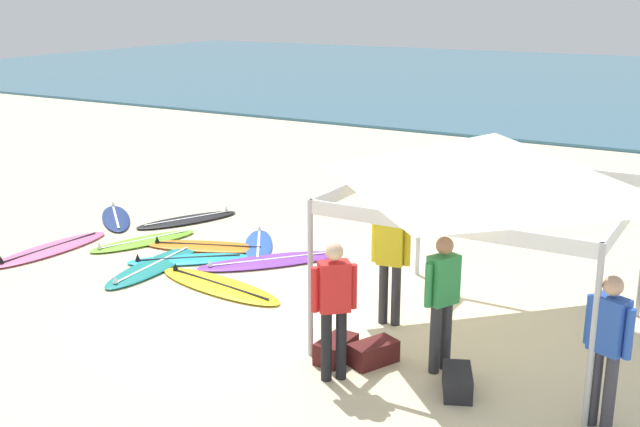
% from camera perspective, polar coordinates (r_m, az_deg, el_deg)
% --- Properties ---
extents(ground_plane, '(80.00, 80.00, 0.00)m').
position_cam_1_polar(ground_plane, '(11.55, -3.01, -6.86)').
color(ground_plane, beige).
extents(sea, '(80.00, 36.00, 0.10)m').
position_cam_1_polar(sea, '(42.21, 22.29, 8.71)').
color(sea, '#386B84').
rests_on(sea, ground).
extents(canopy_tent, '(3.52, 3.52, 2.75)m').
position_cam_1_polar(canopy_tent, '(10.17, 12.54, 3.76)').
color(canopy_tent, '#B7B7BC').
rests_on(canopy_tent, ground).
extents(surfboard_blue, '(1.43, 1.82, 0.19)m').
position_cam_1_polar(surfboard_blue, '(14.22, -4.50, -2.29)').
color(surfboard_blue, blue).
rests_on(surfboard_blue, ground).
extents(surfboard_lime, '(1.28, 2.13, 0.19)m').
position_cam_1_polar(surfboard_lime, '(14.74, -12.78, -1.99)').
color(surfboard_lime, '#7AD12D').
rests_on(surfboard_lime, ground).
extents(surfboard_navy, '(1.84, 1.73, 0.19)m').
position_cam_1_polar(surfboard_navy, '(16.37, -14.66, -0.32)').
color(surfboard_navy, navy).
rests_on(surfboard_navy, ground).
extents(surfboard_pink, '(0.79, 2.47, 0.19)m').
position_cam_1_polar(surfboard_pink, '(14.76, -19.08, -2.46)').
color(surfboard_pink, pink).
rests_on(surfboard_pink, ground).
extents(surfboard_yellow, '(2.55, 1.03, 0.19)m').
position_cam_1_polar(surfboard_yellow, '(12.36, -7.39, -5.23)').
color(surfboard_yellow, yellow).
rests_on(surfboard_yellow, ground).
extents(surfboard_black, '(1.46, 2.20, 0.19)m').
position_cam_1_polar(surfboard_black, '(15.95, -9.62, -0.45)').
color(surfboard_black, black).
rests_on(surfboard_black, ground).
extents(surfboard_teal, '(0.82, 2.37, 0.19)m').
position_cam_1_polar(surfboard_teal, '(13.38, -12.11, -3.79)').
color(surfboard_teal, '#19847F').
rests_on(surfboard_teal, ground).
extents(surfboard_cyan, '(1.95, 1.76, 0.19)m').
position_cam_1_polar(surfboard_cyan, '(13.61, -9.61, -3.32)').
color(surfboard_cyan, '#23B2CC').
rests_on(surfboard_cyan, ground).
extents(surfboard_orange, '(2.38, 1.43, 0.19)m').
position_cam_1_polar(surfboard_orange, '(14.24, -8.22, -2.38)').
color(surfboard_orange, orange).
rests_on(surfboard_orange, ground).
extents(surfboard_purple, '(2.13, 2.33, 0.19)m').
position_cam_1_polar(surfboard_purple, '(13.37, -3.75, -3.48)').
color(surfboard_purple, purple).
rests_on(surfboard_purple, ground).
extents(person_yellow, '(0.54, 0.27, 1.71)m').
position_cam_1_polar(person_yellow, '(10.68, 5.17, -3.14)').
color(person_yellow, '#2D2D33').
rests_on(person_yellow, ground).
extents(person_green, '(0.35, 0.50, 1.71)m').
position_cam_1_polar(person_green, '(9.44, 8.92, -5.88)').
color(person_green, '#2D2D33').
rests_on(person_green, ground).
extents(person_red, '(0.42, 0.41, 1.71)m').
position_cam_1_polar(person_red, '(9.13, 1.03, -6.46)').
color(person_red, black).
rests_on(person_red, ground).
extents(person_blue, '(0.51, 0.35, 1.71)m').
position_cam_1_polar(person_blue, '(8.66, 20.21, -8.78)').
color(person_blue, '#383842').
rests_on(person_blue, ground).
extents(gear_bag_near_tent, '(0.54, 0.68, 0.28)m').
position_cam_1_polar(gear_bag_near_tent, '(9.87, 3.91, -10.10)').
color(gear_bag_near_tent, '#4C1919').
rests_on(gear_bag_near_tent, ground).
extents(gear_bag_by_pole, '(0.53, 0.68, 0.28)m').
position_cam_1_polar(gear_bag_by_pole, '(9.31, 9.98, -11.99)').
color(gear_bag_by_pole, '#232328').
rests_on(gear_bag_by_pole, ground).
extents(gear_bag_on_sand, '(0.35, 0.61, 0.28)m').
position_cam_1_polar(gear_bag_on_sand, '(9.94, 1.17, -9.86)').
color(gear_bag_on_sand, '#4C1919').
rests_on(gear_bag_on_sand, ground).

